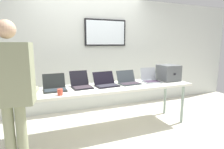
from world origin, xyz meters
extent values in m
cube|color=beige|center=(0.00, 0.00, -0.02)|extent=(8.00, 8.00, 0.04)
cube|color=silver|center=(0.00, 1.13, 1.23)|extent=(8.00, 0.06, 2.46)
cube|color=black|center=(0.37, 1.08, 1.70)|extent=(0.93, 0.05, 0.57)
cube|color=white|center=(0.37, 1.06, 1.70)|extent=(0.87, 0.02, 0.51)
cube|color=white|center=(0.00, 0.00, 0.74)|extent=(2.99, 0.70, 0.04)
cylinder|color=gray|center=(-1.39, -0.25, 0.36)|extent=(0.05, 0.05, 0.72)
cylinder|color=gray|center=(1.39, -0.25, 0.36)|extent=(0.05, 0.05, 0.72)
cylinder|color=gray|center=(-1.39, 0.25, 0.36)|extent=(0.05, 0.05, 0.72)
cylinder|color=gray|center=(1.39, 0.25, 0.36)|extent=(0.05, 0.05, 0.72)
cube|color=#575B5D|center=(1.27, 0.04, 0.91)|extent=(0.34, 0.36, 0.30)
cube|color=black|center=(1.27, -0.14, 0.91)|extent=(0.04, 0.01, 0.03)
cube|color=#232729|center=(-1.25, 0.01, 0.77)|extent=(0.35, 0.24, 0.02)
cube|color=#2F3030|center=(-1.25, 0.00, 0.78)|extent=(0.32, 0.19, 0.00)
cube|color=#232729|center=(-1.25, 0.17, 0.88)|extent=(0.35, 0.11, 0.21)
cube|color=#284E7E|center=(-1.25, 0.17, 0.88)|extent=(0.32, 0.09, 0.18)
cube|color=#232625|center=(-0.81, 0.00, 0.77)|extent=(0.34, 0.24, 0.02)
cube|color=#273035|center=(-0.81, -0.01, 0.78)|extent=(0.31, 0.19, 0.00)
cube|color=#232625|center=(-0.82, 0.16, 0.89)|extent=(0.33, 0.09, 0.22)
cube|color=black|center=(-0.82, 0.16, 0.89)|extent=(0.31, 0.08, 0.19)
cube|color=black|center=(-0.40, 0.03, 0.77)|extent=(0.32, 0.28, 0.02)
cube|color=#352C33|center=(-0.40, 0.01, 0.78)|extent=(0.29, 0.23, 0.00)
cube|color=black|center=(-0.41, 0.21, 0.90)|extent=(0.31, 0.14, 0.23)
cube|color=#255239|center=(-0.41, 0.21, 0.89)|extent=(0.28, 0.12, 0.21)
cube|color=black|center=(0.01, -0.01, 0.77)|extent=(0.39, 0.26, 0.02)
cube|color=#2B2A34|center=(0.01, -0.02, 0.78)|extent=(0.36, 0.21, 0.00)
cube|color=black|center=(0.00, 0.15, 0.88)|extent=(0.38, 0.14, 0.20)
cube|color=#2E6038|center=(0.00, 0.16, 0.88)|extent=(0.35, 0.12, 0.18)
cube|color=#343B3F|center=(0.43, 0.00, 0.77)|extent=(0.37, 0.25, 0.02)
cube|color=#312932|center=(0.44, -0.01, 0.78)|extent=(0.34, 0.20, 0.00)
cube|color=#343B3F|center=(0.42, 0.15, 0.88)|extent=(0.36, 0.12, 0.21)
cube|color=#325438|center=(0.42, 0.15, 0.88)|extent=(0.33, 0.10, 0.18)
cube|color=#ADB5BC|center=(0.88, 0.00, 0.77)|extent=(0.33, 0.27, 0.02)
cube|color=#332637|center=(0.88, -0.01, 0.78)|extent=(0.29, 0.22, 0.00)
cube|color=#ADB5BC|center=(0.89, 0.15, 0.90)|extent=(0.31, 0.09, 0.23)
cube|color=white|center=(0.89, 0.15, 0.90)|extent=(0.28, 0.07, 0.21)
cylinder|color=gray|center=(-1.35, -0.62, 0.41)|extent=(0.12, 0.12, 0.82)
cylinder|color=gray|center=(-1.23, -0.64, 0.41)|extent=(0.12, 0.12, 0.82)
cube|color=gray|center=(-1.29, -0.63, 1.15)|extent=(0.47, 0.32, 0.65)
sphere|color=tan|center=(-1.29, -0.63, 1.60)|extent=(0.19, 0.19, 0.19)
cylinder|color=gray|center=(-1.42, -0.32, 0.87)|extent=(0.11, 0.33, 0.07)
cylinder|color=gray|center=(-1.09, -0.36, 0.87)|extent=(0.11, 0.33, 0.07)
cylinder|color=#CC4834|center=(-0.77, -0.25, 0.80)|extent=(0.07, 0.07, 0.09)
camera|label=1|loc=(-0.98, -2.73, 1.46)|focal=28.85mm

